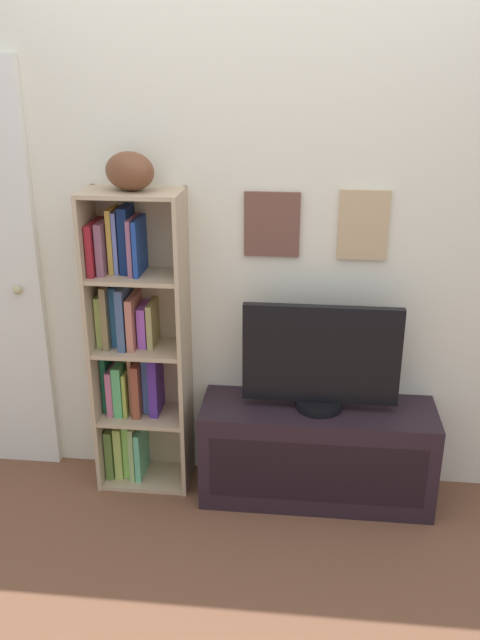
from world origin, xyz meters
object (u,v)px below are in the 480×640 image
football (130,171)px  tv_stand (316,452)px  television (321,359)px  bookshelf (133,348)px

football → tv_stand: size_ratio=0.22×
football → television: football is taller
football → tv_stand: 1.59m
bookshelf → television: bookshelf is taller
tv_stand → television: bearing=90.0°
bookshelf → tv_stand: (0.91, -0.08, -0.48)m
football → television: 1.20m
tv_stand → television: 0.50m
bookshelf → football: bearing=-34.9°
football → television: bearing=-3.2°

